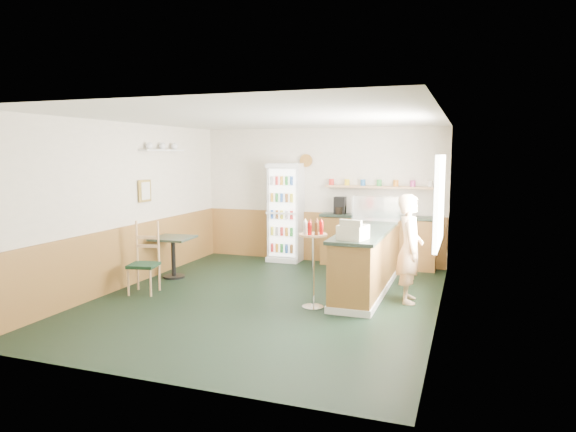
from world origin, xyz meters
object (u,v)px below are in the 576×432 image
at_px(cash_register, 353,232).
at_px(cafe_chair, 147,255).
at_px(drinks_fridge, 285,212).
at_px(cafe_table, 173,249).
at_px(condiment_stand, 313,250).
at_px(display_case, 376,210).
at_px(shopkeeper, 410,249).

height_order(cash_register, cafe_chair, cash_register).
xyz_separation_m(drinks_fridge, cafe_chair, (-1.26, -2.98, -0.41)).
bearing_deg(cafe_table, cafe_chair, -83.26).
xyz_separation_m(drinks_fridge, cash_register, (2.02, -2.86, 0.11)).
bearing_deg(condiment_stand, cafe_chair, -178.88).
bearing_deg(cafe_chair, display_case, 18.65).
bearing_deg(cafe_chair, cash_register, -10.12).
relative_size(cash_register, shopkeeper, 0.23).
distance_m(drinks_fridge, display_case, 2.28).
xyz_separation_m(shopkeeper, condiment_stand, (-1.25, -0.76, 0.03)).
height_order(cafe_table, cafe_chair, cafe_chair).
bearing_deg(drinks_fridge, condiment_stand, -63.36).
bearing_deg(cafe_chair, drinks_fridge, 54.77).
bearing_deg(cafe_table, drinks_fridge, 55.91).
bearing_deg(shopkeeper, condiment_stand, 113.14).
distance_m(drinks_fridge, cafe_table, 2.50).
distance_m(condiment_stand, cafe_chair, 2.75).
xyz_separation_m(cash_register, cafe_chair, (-3.29, -0.12, -0.52)).
relative_size(cash_register, cafe_table, 0.50).
height_order(drinks_fridge, shopkeeper, drinks_fridge).
bearing_deg(cash_register, shopkeeper, 56.21).
xyz_separation_m(condiment_stand, cafe_table, (-2.85, 0.90, -0.32)).
bearing_deg(shopkeeper, drinks_fridge, 43.41).
relative_size(drinks_fridge, cafe_table, 2.74).
bearing_deg(drinks_fridge, cafe_table, -124.09).
xyz_separation_m(drinks_fridge, cafe_table, (-1.38, -2.03, -0.48)).
bearing_deg(drinks_fridge, shopkeeper, -38.60).
distance_m(cash_register, cafe_chair, 3.33).
relative_size(cafe_table, cafe_chair, 0.65).
xyz_separation_m(condiment_stand, cafe_chair, (-2.73, -0.05, -0.25)).
height_order(shopkeeper, cafe_chair, shopkeeper).
distance_m(display_case, cafe_chair, 3.89).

